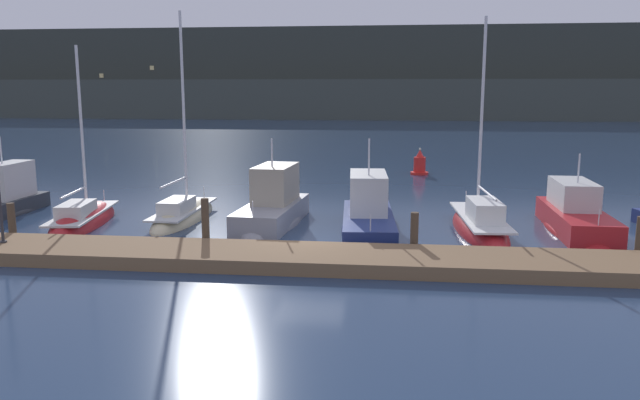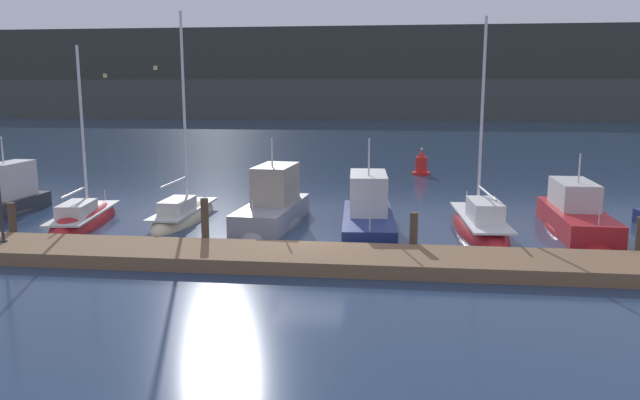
{
  "view_description": "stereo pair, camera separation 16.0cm",
  "coord_description": "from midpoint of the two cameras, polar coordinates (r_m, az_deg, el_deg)",
  "views": [
    {
      "loc": [
        2.89,
        -22.02,
        5.78
      ],
      "look_at": [
        0.0,
        3.12,
        1.2
      ],
      "focal_mm": 35.0,
      "sensor_mm": 36.0,
      "label": 1
    },
    {
      "loc": [
        3.05,
        -22.0,
        5.78
      ],
      "look_at": [
        0.0,
        3.12,
        1.2
      ],
      "focal_mm": 35.0,
      "sensor_mm": 36.0,
      "label": 2
    }
  ],
  "objects": [
    {
      "name": "hillside_backdrop",
      "position": [
        126.06,
        4.18,
        11.17
      ],
      "size": [
        240.0,
        23.0,
        17.11
      ],
      "color": "#333833",
      "rests_on": "ground"
    },
    {
      "name": "motorboat_berth_5",
      "position": [
        26.83,
        -4.52,
        -1.25
      ],
      "size": [
        2.68,
        6.59,
        4.33
      ],
      "color": "gray",
      "rests_on": "ground"
    },
    {
      "name": "mooring_pile_4",
      "position": [
        23.47,
        27.03,
        -3.21
      ],
      "size": [
        0.28,
        0.28,
        1.54
      ],
      "primitive_type": "cylinder",
      "color": "#4C3D2D",
      "rests_on": "ground"
    },
    {
      "name": "sailboat_berth_7",
      "position": [
        26.18,
        14.23,
        -2.5
      ],
      "size": [
        2.25,
        7.42,
        9.26
      ],
      "color": "red",
      "rests_on": "ground"
    },
    {
      "name": "sailboat_berth_3",
      "position": [
        28.69,
        -20.98,
        -1.89
      ],
      "size": [
        2.82,
        6.81,
        8.3
      ],
      "color": "red",
      "rests_on": "ground"
    },
    {
      "name": "channel_buoy",
      "position": [
        42.56,
        8.99,
        3.21
      ],
      "size": [
        1.19,
        1.19,
        1.8
      ],
      "color": "red",
      "rests_on": "ground"
    },
    {
      "name": "mooring_pile_2",
      "position": [
        22.93,
        -10.63,
        -2.14
      ],
      "size": [
        0.28,
        0.28,
        1.85
      ],
      "primitive_type": "cylinder",
      "color": "#4C3D2D",
      "rests_on": "ground"
    },
    {
      "name": "mooring_pile_3",
      "position": [
        21.98,
        8.41,
        -3.07
      ],
      "size": [
        0.28,
        0.28,
        1.51
      ],
      "primitive_type": "cylinder",
      "color": "#4C3D2D",
      "rests_on": "ground"
    },
    {
      "name": "motorboat_berth_6",
      "position": [
        25.58,
        4.24,
        -1.93
      ],
      "size": [
        2.63,
        7.24,
        4.42
      ],
      "color": "navy",
      "rests_on": "ground"
    },
    {
      "name": "sailboat_berth_4",
      "position": [
        28.4,
        -12.55,
        -1.52
      ],
      "size": [
        1.78,
        6.7,
        9.69
      ],
      "color": "beige",
      "rests_on": "ground"
    },
    {
      "name": "motorboat_berth_8",
      "position": [
        27.5,
        22.13,
        -1.83
      ],
      "size": [
        2.28,
        7.04,
        3.68
      ],
      "color": "red",
      "rests_on": "ground"
    },
    {
      "name": "ground_plane",
      "position": [
        22.95,
        -1.09,
        -4.33
      ],
      "size": [
        400.0,
        400.0,
        0.0
      ],
      "primitive_type": "plane",
      "color": "navy"
    },
    {
      "name": "mooring_pile_1",
      "position": [
        26.16,
        -26.5,
        -1.9
      ],
      "size": [
        0.28,
        0.28,
        1.52
      ],
      "primitive_type": "cylinder",
      "color": "#4C3D2D",
      "rests_on": "ground"
    },
    {
      "name": "motorboat_berth_2",
      "position": [
        32.29,
        -26.9,
        -0.34
      ],
      "size": [
        1.74,
        5.64,
        4.1
      ],
      "color": "#2D3338",
      "rests_on": "ground"
    },
    {
      "name": "dock",
      "position": [
        20.72,
        -1.94,
        -5.3
      ],
      "size": [
        45.07,
        2.8,
        0.45
      ],
      "primitive_type": "cube",
      "color": "brown",
      "rests_on": "ground"
    }
  ]
}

